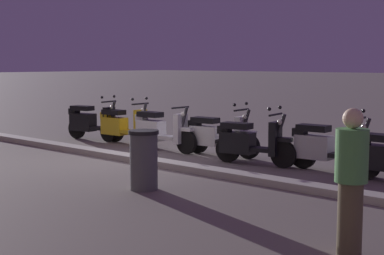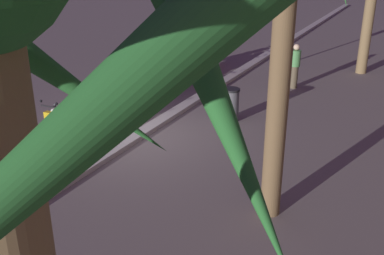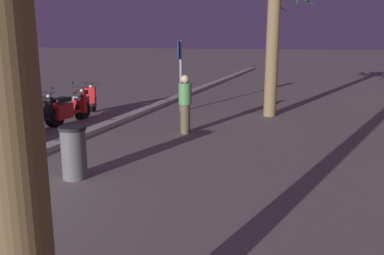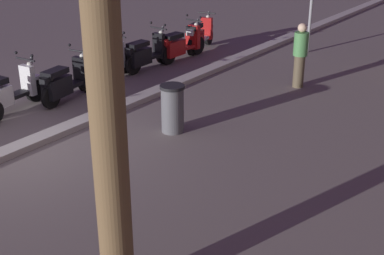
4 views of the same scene
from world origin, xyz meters
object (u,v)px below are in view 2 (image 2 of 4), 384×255
Objects in this scene: scooter_red_tail_end at (200,63)px; scooter_black_gap_after_mid at (141,92)px; scooter_yellow_far_back at (35,137)px; scooter_black_second_in_line at (181,70)px; scooter_white_lead_nearest at (105,101)px; scooter_red_mid_centre at (209,56)px; scooter_white_mid_front at (83,118)px; scooter_silver_mid_rear at (156,78)px; crossing_sign at (287,28)px; pedestrian_window_shopping at (295,65)px; litter_bin at (231,104)px.

scooter_red_tail_end and scooter_black_gap_after_mid have the same top height.
scooter_yellow_far_back is at bearing -3.75° from scooter_black_gap_after_mid.
scooter_white_lead_nearest is at bearing -4.00° from scooter_black_second_in_line.
scooter_red_mid_centre is at bearing 179.97° from scooter_black_second_in_line.
scooter_yellow_far_back is at bearing -0.69° from scooter_red_mid_centre.
scooter_black_gap_after_mid is 0.95× the size of scooter_white_mid_front.
scooter_silver_mid_rear is 0.74× the size of crossing_sign.
scooter_black_gap_after_mid is 0.95× the size of scooter_yellow_far_back.
scooter_silver_mid_rear is 4.14m from scooter_white_mid_front.
scooter_silver_mid_rear is at bearing -3.32° from scooter_red_mid_centre.
scooter_black_gap_after_mid is 2.61m from scooter_white_mid_front.
scooter_yellow_far_back is at bearing 3.40° from scooter_white_lead_nearest.
pedestrian_window_shopping reaches higher than scooter_white_lead_nearest.
scooter_red_tail_end is 1.19× the size of pedestrian_window_shopping.
pedestrian_window_shopping is at bearing 169.54° from litter_bin.
litter_bin is at bearing 111.52° from scooter_white_lead_nearest.
scooter_black_second_in_line reaches higher than scooter_red_mid_centre.
scooter_black_second_in_line is at bearing -6.99° from scooter_red_tail_end.
scooter_red_mid_centre is 2.35m from scooter_black_second_in_line.
scooter_red_mid_centre is 5.96m from litter_bin.
scooter_yellow_far_back is (9.33, -0.11, -0.01)m from scooter_red_mid_centre.
scooter_silver_mid_rear is at bearing -112.33° from litter_bin.
crossing_sign reaches higher than scooter_white_mid_front.
crossing_sign is (-7.09, 2.45, 1.06)m from scooter_black_gap_after_mid.
scooter_black_second_in_line is at bearing -179.25° from scooter_white_mid_front.
pedestrian_window_shopping reaches higher than scooter_yellow_far_back.
scooter_white_mid_front is at bearing 0.52° from scooter_red_mid_centre.
scooter_silver_mid_rear is at bearing -176.05° from scooter_white_mid_front.
scooter_black_second_in_line and scooter_black_gap_after_mid have the same top height.
scooter_silver_mid_rear is at bearing -58.03° from pedestrian_window_shopping.
scooter_silver_mid_rear is 1.03× the size of scooter_black_gap_after_mid.
scooter_white_lead_nearest is 0.76× the size of crossing_sign.
scooter_black_second_in_line is 4.05m from pedestrian_window_shopping.
pedestrian_window_shopping is 1.63× the size of litter_bin.
scooter_white_mid_front is (6.75, -0.09, 0.02)m from scooter_red_tail_end.
scooter_white_lead_nearest is at bearing -1.49° from scooter_silver_mid_rear.
scooter_black_gap_after_mid is at bearing 1.73° from scooter_red_mid_centre.
scooter_white_lead_nearest is 0.99× the size of scooter_yellow_far_back.
scooter_red_tail_end is 0.77× the size of crossing_sign.
crossing_sign is at bearing 165.32° from scooter_white_mid_front.
scooter_black_gap_after_mid is at bearing -19.09° from crossing_sign.
pedestrian_window_shopping is (-6.67, 3.78, 0.34)m from scooter_white_mid_front.
scooter_black_second_in_line is 1.12× the size of pedestrian_window_shopping.
scooter_red_mid_centre is 1.18× the size of pedestrian_window_shopping.
scooter_red_mid_centre is 1.00× the size of scooter_yellow_far_back.
scooter_white_lead_nearest is at bearing -68.48° from litter_bin.
scooter_red_tail_end is at bearing 171.97° from scooter_silver_mid_rear.
scooter_black_second_in_line is 0.95× the size of scooter_yellow_far_back.
scooter_black_gap_after_mid is 2.98m from litter_bin.
scooter_red_mid_centre is 1.08m from scooter_red_tail_end.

